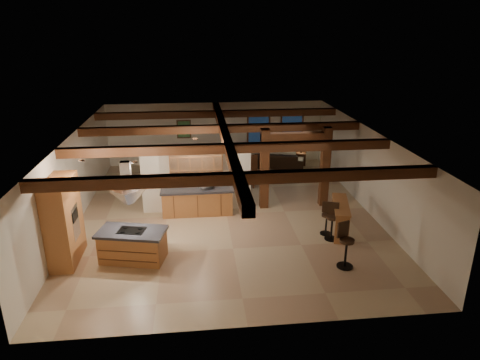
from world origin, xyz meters
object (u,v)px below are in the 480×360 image
object	(u,v)px
kitchen_island	(133,245)
bar_counter	(340,213)
dining_table	(231,177)
sofa	(278,160)

from	to	relation	value
kitchen_island	bar_counter	world-z (taller)	bar_counter
kitchen_island	bar_counter	xyz separation A→B (m)	(6.33, 1.07, 0.19)
dining_table	bar_counter	size ratio (longest dim) A/B	0.90
dining_table	sofa	size ratio (longest dim) A/B	0.73
sofa	bar_counter	world-z (taller)	bar_counter
sofa	bar_counter	distance (m)	6.79
kitchen_island	sofa	bearing A→B (deg)	54.11
sofa	bar_counter	bearing A→B (deg)	111.17
kitchen_island	dining_table	xyz separation A→B (m)	(3.25, 5.84, -0.16)
kitchen_island	dining_table	world-z (taller)	kitchen_island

